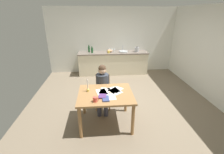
# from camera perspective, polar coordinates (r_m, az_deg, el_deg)

# --- Properties ---
(ground_plane) EXTENTS (5.20, 5.20, 0.04)m
(ground_plane) POSITION_cam_1_polar(r_m,az_deg,el_deg) (4.69, 2.96, -8.53)
(ground_plane) COLOR #7A6B56
(wall_back) EXTENTS (5.20, 0.12, 2.60)m
(wall_back) POSITION_cam_1_polar(r_m,az_deg,el_deg) (6.71, 0.13, 12.95)
(wall_back) COLOR silver
(wall_back) RESTS_ON ground
(wall_right) EXTENTS (0.12, 5.20, 2.60)m
(wall_right) POSITION_cam_1_polar(r_m,az_deg,el_deg) (5.22, 33.09, 6.74)
(wall_right) COLOR silver
(wall_right) RESTS_ON ground
(kitchen_counter) EXTENTS (2.78, 0.64, 0.90)m
(kitchen_counter) POSITION_cam_1_polar(r_m,az_deg,el_deg) (6.55, 0.40, 5.09)
(kitchen_counter) COLOR beige
(kitchen_counter) RESTS_ON ground
(dining_table) EXTENTS (1.17, 0.98, 0.76)m
(dining_table) POSITION_cam_1_polar(r_m,az_deg,el_deg) (3.48, -2.31, -7.51)
(dining_table) COLOR #9E7042
(dining_table) RESTS_ON ground
(chair_at_table) EXTENTS (0.42, 0.42, 0.89)m
(chair_at_table) POSITION_cam_1_polar(r_m,az_deg,el_deg) (4.19, -3.34, -4.36)
(chair_at_table) COLOR #9E7042
(chair_at_table) RESTS_ON ground
(person_seated) EXTENTS (0.34, 0.60, 1.19)m
(person_seated) POSITION_cam_1_polar(r_m,az_deg,el_deg) (3.98, -3.43, -3.04)
(person_seated) COLOR #333842
(person_seated) RESTS_ON ground
(coffee_mug) EXTENTS (0.12, 0.08, 0.10)m
(coffee_mug) POSITION_cam_1_polar(r_m,az_deg,el_deg) (3.12, -6.06, -7.98)
(coffee_mug) COLOR #D84C3F
(coffee_mug) RESTS_ON dining_table
(candlestick) EXTENTS (0.06, 0.06, 0.29)m
(candlestick) POSITION_cam_1_polar(r_m,az_deg,el_deg) (3.52, -8.69, -3.90)
(candlestick) COLOR gold
(candlestick) RESTS_ON dining_table
(book_magazine) EXTENTS (0.17, 0.20, 0.03)m
(book_magazine) POSITION_cam_1_polar(r_m,az_deg,el_deg) (3.28, -3.49, -6.93)
(book_magazine) COLOR #593371
(book_magazine) RESTS_ON dining_table
(book_cookery) EXTENTS (0.14, 0.23, 0.03)m
(book_cookery) POSITION_cam_1_polar(r_m,az_deg,el_deg) (3.21, -2.26, -7.75)
(book_cookery) COLOR #364479
(book_cookery) RESTS_ON dining_table
(paper_letter) EXTENTS (0.27, 0.33, 0.00)m
(paper_letter) POSITION_cam_1_polar(r_m,az_deg,el_deg) (3.54, -2.66, -4.90)
(paper_letter) COLOR white
(paper_letter) RESTS_ON dining_table
(paper_bill) EXTENTS (0.23, 0.31, 0.00)m
(paper_bill) POSITION_cam_1_polar(r_m,az_deg,el_deg) (3.30, -0.61, -7.00)
(paper_bill) COLOR white
(paper_bill) RESTS_ON dining_table
(paper_envelope) EXTENTS (0.26, 0.33, 0.00)m
(paper_envelope) POSITION_cam_1_polar(r_m,az_deg,el_deg) (3.49, -3.78, -5.35)
(paper_envelope) COLOR white
(paper_envelope) RESTS_ON dining_table
(paper_receipt) EXTENTS (0.35, 0.36, 0.00)m
(paper_receipt) POSITION_cam_1_polar(r_m,az_deg,el_deg) (3.59, 1.58, -4.53)
(paper_receipt) COLOR white
(paper_receipt) RESTS_ON dining_table
(paper_notice) EXTENTS (0.34, 0.36, 0.00)m
(paper_notice) POSITION_cam_1_polar(r_m,az_deg,el_deg) (3.51, 1.12, -5.16)
(paper_notice) COLOR white
(paper_notice) RESTS_ON dining_table
(paper_flyer) EXTENTS (0.30, 0.35, 0.00)m
(paper_flyer) POSITION_cam_1_polar(r_m,az_deg,el_deg) (3.57, 0.59, -4.63)
(paper_flyer) COLOR white
(paper_flyer) RESTS_ON dining_table
(sink_unit) EXTENTS (0.36, 0.36, 0.24)m
(sink_unit) POSITION_cam_1_polar(r_m,az_deg,el_deg) (6.48, 4.09, 9.17)
(sink_unit) COLOR #B2B7BC
(sink_unit) RESTS_ON kitchen_counter
(bottle_oil) EXTENTS (0.07, 0.07, 0.29)m
(bottle_oil) POSITION_cam_1_polar(r_m,az_deg,el_deg) (6.47, -8.29, 9.89)
(bottle_oil) COLOR #194C23
(bottle_oil) RESTS_ON kitchen_counter
(bottle_vinegar) EXTENTS (0.08, 0.08, 0.25)m
(bottle_vinegar) POSITION_cam_1_polar(r_m,az_deg,el_deg) (6.35, -7.18, 9.56)
(bottle_vinegar) COLOR #194C23
(bottle_vinegar) RESTS_ON kitchen_counter
(mixing_bowl) EXTENTS (0.23, 0.23, 0.10)m
(mixing_bowl) POSITION_cam_1_polar(r_m,az_deg,el_deg) (6.46, -0.86, 9.44)
(mixing_bowl) COLOR tan
(mixing_bowl) RESTS_ON kitchen_counter
(stovetop_kettle) EXTENTS (0.18, 0.18, 0.22)m
(stovetop_kettle) POSITION_cam_1_polar(r_m,az_deg,el_deg) (6.57, 8.92, 9.81)
(stovetop_kettle) COLOR #B7BABF
(stovetop_kettle) RESTS_ON kitchen_counter
(wine_glass_near_sink) EXTENTS (0.07, 0.07, 0.15)m
(wine_glass_near_sink) POSITION_cam_1_polar(r_m,az_deg,el_deg) (6.56, 0.78, 10.15)
(wine_glass_near_sink) COLOR silver
(wine_glass_near_sink) RESTS_ON kitchen_counter
(wine_glass_by_kettle) EXTENTS (0.07, 0.07, 0.15)m
(wine_glass_by_kettle) POSITION_cam_1_polar(r_m,az_deg,el_deg) (6.55, -0.07, 10.13)
(wine_glass_by_kettle) COLOR silver
(wine_glass_by_kettle) RESTS_ON kitchen_counter
(wine_glass_back_left) EXTENTS (0.07, 0.07, 0.15)m
(wine_glass_back_left) POSITION_cam_1_polar(r_m,az_deg,el_deg) (6.54, -1.07, 10.11)
(wine_glass_back_left) COLOR silver
(wine_glass_back_left) RESTS_ON kitchen_counter
(teacup_on_counter) EXTENTS (0.11, 0.08, 0.09)m
(teacup_on_counter) POSITION_cam_1_polar(r_m,az_deg,el_deg) (6.26, -1.25, 8.99)
(teacup_on_counter) COLOR #F2CC4C
(teacup_on_counter) RESTS_ON kitchen_counter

